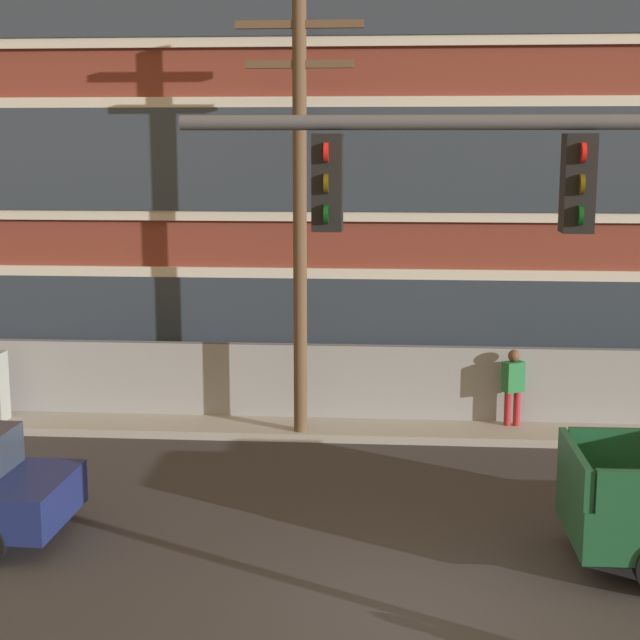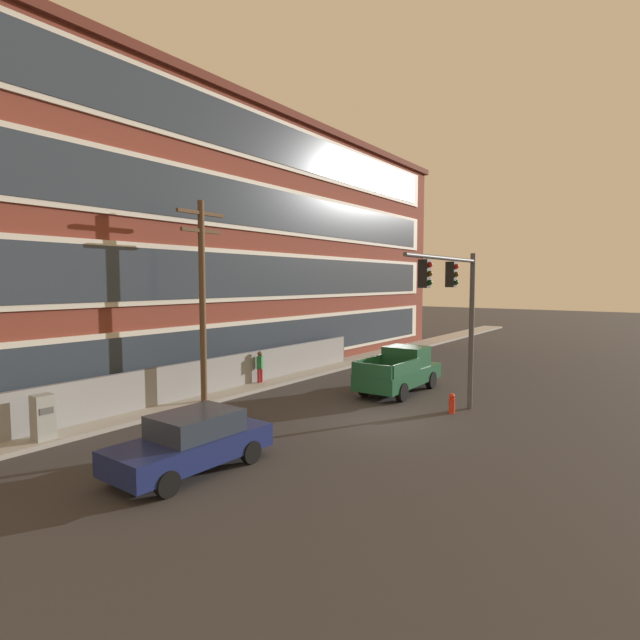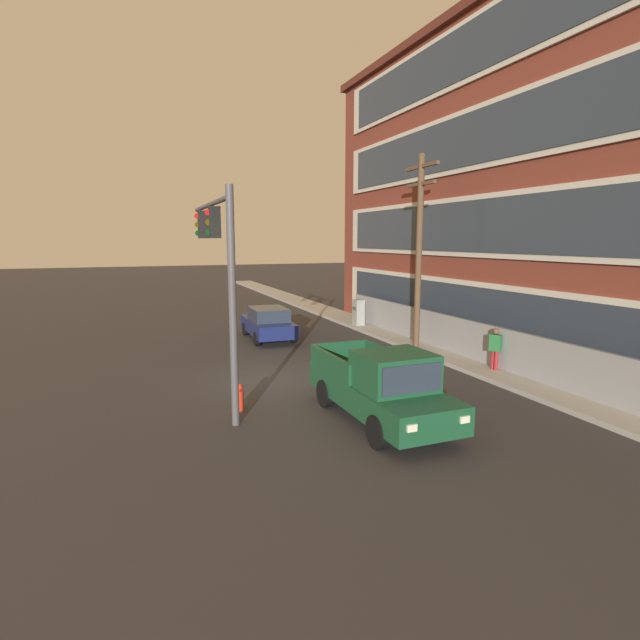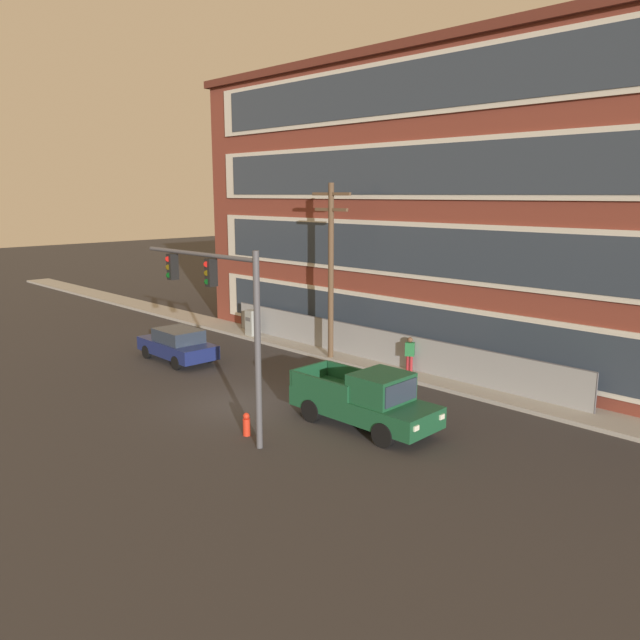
# 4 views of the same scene
# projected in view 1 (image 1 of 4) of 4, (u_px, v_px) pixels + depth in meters

# --- Properties ---
(ground_plane) EXTENTS (160.00, 160.00, 0.00)m
(ground_plane) POSITION_uv_depth(u_px,v_px,m) (408.00, 613.00, 12.00)
(ground_plane) COLOR #333030
(sidewalk_building_side) EXTENTS (80.00, 1.96, 0.16)m
(sidewalk_building_side) POSITION_uv_depth(u_px,v_px,m) (404.00, 426.00, 19.63)
(sidewalk_building_side) COLOR #9E9B93
(sidewalk_building_side) RESTS_ON ground
(brick_mill_building) EXTENTS (37.38, 10.47, 14.20)m
(brick_mill_building) POSITION_uv_depth(u_px,v_px,m) (608.00, 83.00, 23.82)
(brick_mill_building) COLOR brown
(brick_mill_building) RESTS_ON ground
(chain_link_fence) EXTENTS (20.28, 0.06, 1.69)m
(chain_link_fence) POSITION_uv_depth(u_px,v_px,m) (402.00, 385.00, 19.75)
(chain_link_fence) COLOR gray
(chain_link_fence) RESTS_ON ground
(traffic_signal_mast) EXTENTS (6.08, 0.43, 6.16)m
(traffic_signal_mast) POSITION_uv_depth(u_px,v_px,m) (633.00, 282.00, 9.08)
(traffic_signal_mast) COLOR #4C4C51
(traffic_signal_mast) RESTS_ON ground
(utility_pole_near_corner) EXTENTS (2.33, 0.26, 8.29)m
(utility_pole_near_corner) POSITION_uv_depth(u_px,v_px,m) (300.00, 203.00, 18.27)
(utility_pole_near_corner) COLOR brown
(utility_pole_near_corner) RESTS_ON ground
(pedestrian_near_cabinet) EXTENTS (0.47, 0.41, 1.69)m
(pedestrian_near_cabinet) POSITION_uv_depth(u_px,v_px,m) (513.00, 385.00, 19.28)
(pedestrian_near_cabinet) COLOR maroon
(pedestrian_near_cabinet) RESTS_ON ground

